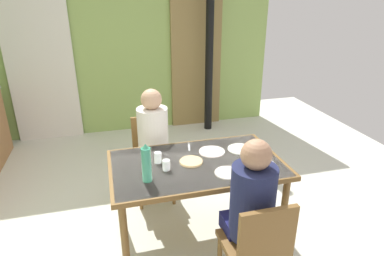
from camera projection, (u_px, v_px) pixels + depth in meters
The scene contains 19 objects.
ground_plane at pixel (151, 240), 2.97m from camera, with size 7.11×7.11×0.00m, color silver.
wall_back at pixel (119, 38), 4.87m from camera, with size 4.69×0.10×2.85m, color #95B65E.
door_wooden at pixel (196, 64), 5.24m from camera, with size 0.80×0.05×2.00m, color olive.
stove_pipe_column at pixel (210, 38), 4.87m from camera, with size 0.12×0.12×2.85m, color black.
curtain_panel at pixel (39, 59), 4.60m from camera, with size 0.90×0.03×2.39m, color white.
dining_table at pixel (197, 171), 2.77m from camera, with size 1.42×0.85×0.75m.
chair_near_diner at pixel (257, 247), 2.19m from camera, with size 0.40×0.40×0.87m.
chair_far_diner at pixel (152, 153), 3.47m from camera, with size 0.40×0.40×0.87m.
person_near_diner at pixel (252, 199), 2.21m from camera, with size 0.30×0.37×0.77m.
person_far_diner at pixel (153, 133), 3.24m from camera, with size 0.30×0.37×0.77m.
water_bottle_green_near at pixel (146, 164), 2.43m from camera, with size 0.07×0.07×0.30m.
dinner_plate_near_left at pixel (228, 173), 2.58m from camera, with size 0.20×0.20×0.01m, color white.
dinner_plate_near_right at pixel (212, 152), 2.92m from camera, with size 0.23×0.23×0.01m, color white.
dinner_plate_far_center at pixel (240, 149), 2.97m from camera, with size 0.22×0.22×0.01m, color white.
drinking_glass_by_near_diner at pixel (158, 158), 2.73m from camera, with size 0.06×0.06×0.09m, color silver.
drinking_glass_by_far_diner at pixel (166, 165), 2.62m from camera, with size 0.06×0.06×0.09m, color silver.
bread_plate_sliced at pixel (191, 162), 2.74m from camera, with size 0.19×0.19×0.02m, color #DBB77A.
cutlery_knife_near at pixel (275, 166), 2.69m from camera, with size 0.15×0.02×0.00m, color silver.
cutlery_fork_near at pixel (189, 147), 3.01m from camera, with size 0.15×0.02×0.00m, color silver.
Camera 1 is at (-0.26, -2.38, 2.06)m, focal length 31.09 mm.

